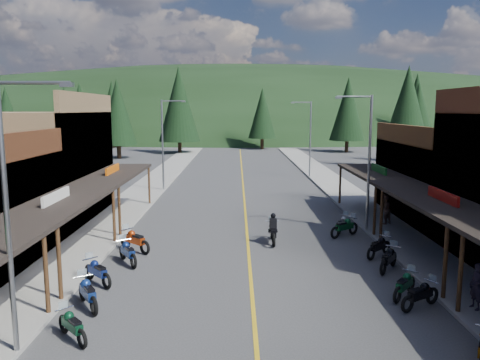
{
  "coord_description": "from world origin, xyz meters",
  "views": [
    {
      "loc": [
        -0.59,
        -18.94,
        7.19
      ],
      "look_at": [
        -0.4,
        8.69,
        3.0
      ],
      "focal_mm": 35.0,
      "sensor_mm": 36.0,
      "label": 1
    }
  ],
  "objects_px": {
    "pine_5": "(416,105)",
    "bike_west_6": "(88,292)",
    "bike_east_10": "(345,226)",
    "bike_west_5": "(72,324)",
    "bike_east_11": "(343,223)",
    "pine_0": "(7,113)",
    "bike_east_9": "(379,246)",
    "pine_1": "(112,109)",
    "pine_9": "(418,115)",
    "streetlight_3": "(309,136)",
    "rider_on_bike": "(273,231)",
    "shop_east_3": "(455,181)",
    "bike_east_6": "(420,294)",
    "pine_2": "(179,104)",
    "pine_10": "(118,112)",
    "pine_4": "(348,109)",
    "pine_11": "(407,109)",
    "streetlight_0": "(11,207)",
    "streetlight_2": "(367,157)",
    "pine_8": "(65,119)",
    "shop_west_3": "(34,166)",
    "pedestrian_east_b": "(385,209)",
    "streetlight_1": "(164,141)",
    "pine_7": "(80,109)",
    "bike_west_7": "(97,271)",
    "bike_west_8": "(128,251)",
    "bike_east_7": "(405,284)",
    "pedestrian_east_a": "(477,286)",
    "bike_east_8": "(389,258)",
    "pine_3": "(262,113)"
  },
  "relations": [
    {
      "from": "pine_10",
      "to": "pine_4",
      "type": "bearing_deg",
      "value": 15.52
    },
    {
      "from": "pine_8",
      "to": "pedestrian_east_b",
      "type": "height_order",
      "value": "pine_8"
    },
    {
      "from": "pine_7",
      "to": "pine_8",
      "type": "bearing_deg",
      "value": -74.48
    },
    {
      "from": "pine_4",
      "to": "pine_11",
      "type": "distance_m",
      "value": 22.09
    },
    {
      "from": "shop_west_3",
      "to": "shop_east_3",
      "type": "height_order",
      "value": "shop_west_3"
    },
    {
      "from": "streetlight_2",
      "to": "pine_10",
      "type": "relative_size",
      "value": 0.69
    },
    {
      "from": "pine_0",
      "to": "bike_east_9",
      "type": "bearing_deg",
      "value": -51.76
    },
    {
      "from": "pine_5",
      "to": "bike_west_8",
      "type": "relative_size",
      "value": 6.46
    },
    {
      "from": "bike_west_5",
      "to": "shop_west_3",
      "type": "bearing_deg",
      "value": 73.44
    },
    {
      "from": "pine_1",
      "to": "bike_east_6",
      "type": "xyz_separation_m",
      "value": [
        30.08,
        -72.83,
        -6.67
      ]
    },
    {
      "from": "pine_7",
      "to": "bike_west_7",
      "type": "xyz_separation_m",
      "value": [
        25.64,
        -76.38,
        -6.64
      ]
    },
    {
      "from": "bike_east_11",
      "to": "pine_1",
      "type": "bearing_deg",
      "value": 144.01
    },
    {
      "from": "pine_5",
      "to": "bike_west_6",
      "type": "distance_m",
      "value": 85.08
    },
    {
      "from": "shop_east_3",
      "to": "pine_1",
      "type": "bearing_deg",
      "value": 122.75
    },
    {
      "from": "pine_8",
      "to": "bike_east_9",
      "type": "distance_m",
      "value": 46.82
    },
    {
      "from": "pine_9",
      "to": "bike_west_8",
      "type": "distance_m",
      "value": 52.43
    },
    {
      "from": "pine_8",
      "to": "pine_10",
      "type": "height_order",
      "value": "pine_10"
    },
    {
      "from": "bike_west_5",
      "to": "bike_east_7",
      "type": "xyz_separation_m",
      "value": [
        11.59,
        3.31,
        0.02
      ]
    },
    {
      "from": "bike_east_10",
      "to": "rider_on_bike",
      "type": "height_order",
      "value": "rider_on_bike"
    },
    {
      "from": "pine_2",
      "to": "pedestrian_east_b",
      "type": "xyz_separation_m",
      "value": [
        18.56,
        -48.72,
        -6.9
      ]
    },
    {
      "from": "streetlight_3",
      "to": "bike_west_6",
      "type": "height_order",
      "value": "streetlight_3"
    },
    {
      "from": "pine_10",
      "to": "bike_west_5",
      "type": "bearing_deg",
      "value": -77.47
    },
    {
      "from": "rider_on_bike",
      "to": "shop_east_3",
      "type": "bearing_deg",
      "value": 24.96
    },
    {
      "from": "pine_9",
      "to": "bike_west_5",
      "type": "xyz_separation_m",
      "value": [
        -29.74,
        -50.16,
        -5.84
      ]
    },
    {
      "from": "pine_2",
      "to": "pine_10",
      "type": "xyz_separation_m",
      "value": [
        -8.0,
        -8.0,
        -1.21
      ]
    },
    {
      "from": "streetlight_1",
      "to": "streetlight_2",
      "type": "distance_m",
      "value": 19.73
    },
    {
      "from": "streetlight_3",
      "to": "pine_2",
      "type": "height_order",
      "value": "pine_2"
    },
    {
      "from": "bike_east_9",
      "to": "pedestrian_east_a",
      "type": "bearing_deg",
      "value": -29.88
    },
    {
      "from": "shop_east_3",
      "to": "streetlight_0",
      "type": "relative_size",
      "value": 1.36
    },
    {
      "from": "bike_west_5",
      "to": "pedestrian_east_a",
      "type": "bearing_deg",
      "value": -34.51
    },
    {
      "from": "pine_0",
      "to": "streetlight_1",
      "type": "bearing_deg",
      "value": -50.44
    },
    {
      "from": "pine_10",
      "to": "bike_west_7",
      "type": "distance_m",
      "value": 52.08
    },
    {
      "from": "streetlight_0",
      "to": "pine_3",
      "type": "distance_m",
      "value": 72.86
    },
    {
      "from": "pine_1",
      "to": "pine_4",
      "type": "bearing_deg",
      "value": -13.39
    },
    {
      "from": "streetlight_3",
      "to": "bike_east_8",
      "type": "relative_size",
      "value": 3.83
    },
    {
      "from": "bike_west_5",
      "to": "bike_east_11",
      "type": "distance_m",
      "value": 17.35
    },
    {
      "from": "bike_west_7",
      "to": "bike_west_6",
      "type": "bearing_deg",
      "value": -125.6
    },
    {
      "from": "streetlight_3",
      "to": "pedestrian_east_b",
      "type": "xyz_separation_m",
      "value": [
        1.61,
        -20.72,
        -3.37
      ]
    },
    {
      "from": "pine_1",
      "to": "bike_east_9",
      "type": "height_order",
      "value": "pine_1"
    },
    {
      "from": "pine_0",
      "to": "pine_7",
      "type": "bearing_deg",
      "value": 60.26
    },
    {
      "from": "shop_west_3",
      "to": "pine_7",
      "type": "xyz_separation_m",
      "value": [
        -18.22,
        64.7,
        3.72
      ]
    },
    {
      "from": "pine_1",
      "to": "pine_9",
      "type": "distance_m",
      "value": 54.13
    },
    {
      "from": "rider_on_bike",
      "to": "pine_8",
      "type": "bearing_deg",
      "value": 124.5
    },
    {
      "from": "streetlight_1",
      "to": "pine_8",
      "type": "relative_size",
      "value": 0.8
    },
    {
      "from": "bike_east_7",
      "to": "bike_west_8",
      "type": "bearing_deg",
      "value": -158.89
    },
    {
      "from": "bike_east_6",
      "to": "bike_east_7",
      "type": "bearing_deg",
      "value": 161.28
    },
    {
      "from": "bike_east_11",
      "to": "rider_on_bike",
      "type": "xyz_separation_m",
      "value": [
        -4.31,
        -2.31,
        0.15
      ]
    },
    {
      "from": "streetlight_3",
      "to": "pine_5",
      "type": "bearing_deg",
      "value": 57.22
    },
    {
      "from": "pine_5",
      "to": "bike_east_10",
      "type": "bearing_deg",
      "value": -113.61
    },
    {
      "from": "pine_5",
      "to": "pine_8",
      "type": "relative_size",
      "value": 1.4
    }
  ]
}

